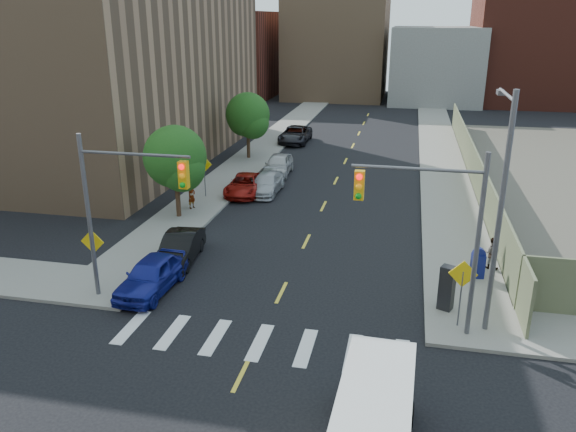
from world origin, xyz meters
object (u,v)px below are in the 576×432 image
at_px(mailbox, 478,263).
at_px(parked_car_black, 180,248).
at_px(cargo_van, 374,418).
at_px(payphone, 447,288).
at_px(parked_car_red, 245,185).
at_px(parked_car_white, 278,165).
at_px(parked_car_silver, 266,183).
at_px(parked_car_grey, 295,135).
at_px(parked_car_blue, 152,275).
at_px(pedestrian_west, 192,196).
at_px(parked_car_maroon, 296,135).
at_px(pedestrian_east, 492,253).

bearing_deg(mailbox, parked_car_black, 177.59).
xyz_separation_m(cargo_van, payphone, (2.29, 8.45, -0.10)).
distance_m(parked_car_black, parked_car_red, 11.30).
bearing_deg(parked_car_white, parked_car_silver, -89.04).
distance_m(parked_car_grey, payphone, 32.91).
bearing_deg(parked_car_blue, parked_car_grey, 92.73).
distance_m(parked_car_blue, parked_car_grey, 31.27).
relative_size(parked_car_blue, parked_car_black, 1.03).
bearing_deg(payphone, mailbox, 88.97).
bearing_deg(pedestrian_west, cargo_van, -125.72).
height_order(parked_car_red, pedestrian_west, pedestrian_west).
relative_size(parked_car_blue, parked_car_silver, 0.97).
bearing_deg(parked_car_silver, payphone, -51.57).
bearing_deg(parked_car_maroon, pedestrian_east, -58.21).
bearing_deg(parked_car_grey, cargo_van, -75.83).
xyz_separation_m(parked_car_black, pedestrian_east, (14.54, 2.02, 0.21)).
bearing_deg(parked_car_grey, parked_car_blue, -90.22).
height_order(parked_car_blue, parked_car_white, parked_car_white).
relative_size(pedestrian_west, pedestrian_east, 1.00).
distance_m(parked_car_blue, parked_car_white, 19.79).
bearing_deg(pedestrian_west, parked_car_white, 0.73).
xyz_separation_m(parked_car_silver, parked_car_grey, (-1.30, 16.25, 0.11)).
relative_size(cargo_van, pedestrian_west, 3.22).
distance_m(parked_car_white, pedestrian_east, 19.88).
bearing_deg(cargo_van, parked_car_grey, 106.39).
distance_m(parked_car_black, parked_car_silver, 11.93).
height_order(parked_car_grey, pedestrian_west, pedestrian_west).
xyz_separation_m(parked_car_maroon, pedestrian_east, (14.54, -26.47, 0.30)).
xyz_separation_m(parked_car_blue, cargo_van, (10.00, -7.71, 0.42)).
height_order(parked_car_white, parked_car_grey, parked_car_white).
bearing_deg(pedestrian_east, parked_car_maroon, -49.63).
xyz_separation_m(parked_car_blue, parked_car_silver, (1.30, 15.02, -0.09)).
height_order(parked_car_black, mailbox, mailbox).
xyz_separation_m(parked_car_maroon, mailbox, (13.83, -27.60, 0.22)).
relative_size(parked_car_white, pedestrian_east, 2.97).
distance_m(parked_car_grey, mailbox, 30.53).
bearing_deg(parked_car_red, pedestrian_west, -122.29).
bearing_deg(pedestrian_east, payphone, 74.76).
distance_m(parked_car_silver, cargo_van, 24.35).
bearing_deg(parked_car_black, parked_car_white, 80.47).
height_order(mailbox, payphone, payphone).
height_order(parked_car_blue, parked_car_black, parked_car_blue).
bearing_deg(pedestrian_east, cargo_van, 82.20).
bearing_deg(pedestrian_east, parked_car_red, -20.96).
distance_m(parked_car_black, payphone, 12.54).
height_order(parked_car_blue, parked_car_silver, parked_car_blue).
bearing_deg(parked_car_white, parked_car_maroon, 92.58).
bearing_deg(parked_car_white, payphone, -61.71).
bearing_deg(parked_car_black, pedestrian_east, 1.90).
relative_size(parked_car_maroon, payphone, 2.02).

